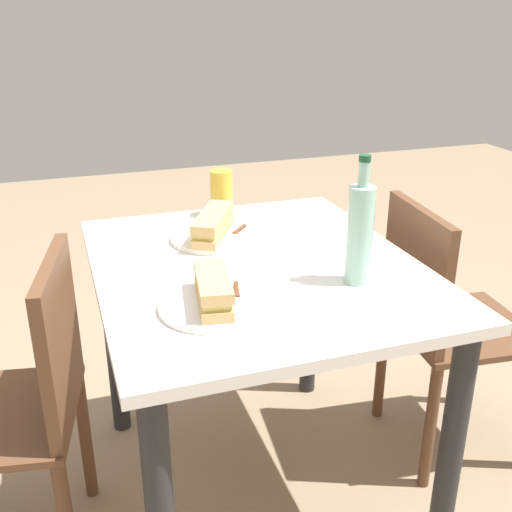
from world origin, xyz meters
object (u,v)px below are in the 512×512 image
object	(u,v)px
water_bottle	(360,233)
beer_glass	(221,193)
dining_table	(256,306)
knife_far	(234,234)
chair_far	(440,317)
baguette_sandwich_far	(213,224)
knife_near	(238,297)
chair_near	(26,399)
plate_far	(213,237)
plate_near	(214,306)
baguette_sandwich_near	(213,289)

from	to	relation	value
water_bottle	beer_glass	distance (m)	0.63
dining_table	knife_far	xyz separation A→B (m)	(-0.18, -0.01, 0.15)
chair_far	baguette_sandwich_far	xyz separation A→B (m)	(-0.19, -0.68, 0.32)
beer_glass	chair_far	bearing A→B (deg)	55.89
knife_near	water_bottle	xyz separation A→B (m)	(-0.02, 0.32, 0.11)
baguette_sandwich_far	knife_far	world-z (taller)	baguette_sandwich_far
chair_near	knife_near	bearing A→B (deg)	69.07
water_bottle	plate_far	bearing A→B (deg)	-146.44
chair_near	knife_far	distance (m)	0.71
dining_table	chair_near	world-z (taller)	chair_near
dining_table	plate_far	world-z (taller)	plate_far
plate_near	plate_far	xyz separation A→B (m)	(-0.42, 0.11, 0.00)
plate_near	knife_near	xyz separation A→B (m)	(-0.00, 0.06, 0.01)
knife_near	dining_table	bearing A→B (deg)	151.49
dining_table	beer_glass	xyz separation A→B (m)	(-0.41, 0.02, 0.20)
baguette_sandwich_far	dining_table	bearing A→B (deg)	17.10
plate_near	water_bottle	size ratio (longest dim) A/B	0.78
plate_near	baguette_sandwich_far	distance (m)	0.44
knife_far	beer_glass	world-z (taller)	beer_glass
knife_far	water_bottle	distance (m)	0.44
dining_table	plate_near	bearing A→B (deg)	-38.83
baguette_sandwich_near	beer_glass	world-z (taller)	beer_glass
knife_near	plate_far	size ratio (longest dim) A/B	0.71
chair_near	plate_near	xyz separation A→B (m)	(0.19, 0.44, 0.28)
knife_far	water_bottle	world-z (taller)	water_bottle
chair_near	baguette_sandwich_far	size ratio (longest dim) A/B	3.39
baguette_sandwich_far	knife_far	size ratio (longest dim) A/B	1.78
chair_far	baguette_sandwich_near	world-z (taller)	chair_far
baguette_sandwich_near	beer_glass	xyz separation A→B (m)	(-0.63, 0.20, 0.03)
beer_glass	baguette_sandwich_near	bearing A→B (deg)	-17.45
baguette_sandwich_near	baguette_sandwich_far	bearing A→B (deg)	164.97
baguette_sandwich_near	knife_near	bearing A→B (deg)	92.14
baguette_sandwich_near	water_bottle	size ratio (longest dim) A/B	0.68
knife_far	water_bottle	xyz separation A→B (m)	(0.37, 0.20, 0.11)
plate_near	baguette_sandwich_far	world-z (taller)	baguette_sandwich_far
dining_table	chair_near	size ratio (longest dim) A/B	1.16
chair_near	plate_far	xyz separation A→B (m)	(-0.23, 0.55, 0.28)
knife_near	baguette_sandwich_far	distance (m)	0.42
baguette_sandwich_far	water_bottle	xyz separation A→B (m)	(0.39, 0.26, 0.08)
plate_near	plate_far	bearing A→B (deg)	164.97
knife_near	plate_far	bearing A→B (deg)	172.55
dining_table	plate_far	xyz separation A→B (m)	(-0.20, -0.06, 0.14)
baguette_sandwich_near	plate_far	world-z (taller)	baguette_sandwich_near
chair_far	chair_near	distance (m)	1.23
chair_far	knife_near	xyz separation A→B (m)	(0.22, -0.73, 0.29)
knife_near	baguette_sandwich_far	bearing A→B (deg)	172.55
dining_table	plate_near	world-z (taller)	plate_near
chair_near	plate_far	bearing A→B (deg)	112.35
knife_near	baguette_sandwich_far	size ratio (longest dim) A/B	0.71
plate_near	beer_glass	size ratio (longest dim) A/B	1.67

